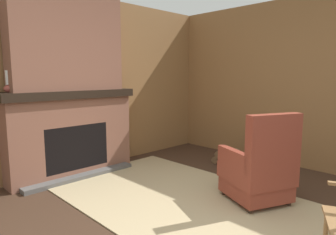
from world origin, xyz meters
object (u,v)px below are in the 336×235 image
armchair (259,171)px  oil_lamp_vase (9,85)px  storage_case (84,86)px  decorative_plate_on_mantel (65,80)px  firewood_stack (228,157)px

armchair → oil_lamp_vase: size_ratio=3.84×
oil_lamp_vase → storage_case: oil_lamp_vase is taller
oil_lamp_vase → decorative_plate_on_mantel: size_ratio=0.96×
firewood_stack → storage_case: size_ratio=1.95×
storage_case → decorative_plate_on_mantel: 0.29m
oil_lamp_vase → decorative_plate_on_mantel: (-0.02, 0.74, 0.04)m
firewood_stack → oil_lamp_vase: size_ratio=1.58×
storage_case → oil_lamp_vase: bearing=-90.0°
oil_lamp_vase → decorative_plate_on_mantel: bearing=91.5°
armchair → decorative_plate_on_mantel: bearing=47.5°
armchair → storage_case: bearing=41.9°
decorative_plate_on_mantel → storage_case: bearing=85.9°
armchair → firewood_stack: bearing=-19.4°
armchair → firewood_stack: (-1.14, 1.07, -0.27)m
storage_case → firewood_stack: bearing=55.5°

